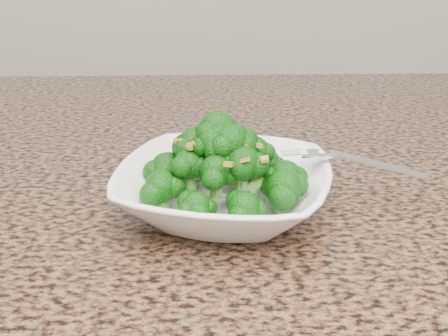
{
  "coord_description": "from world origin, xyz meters",
  "views": [
    {
      "loc": [
        0.13,
        -0.31,
        1.16
      ],
      "look_at": [
        0.15,
        0.2,
        0.95
      ],
      "focal_mm": 45.0,
      "sensor_mm": 36.0,
      "label": 1
    }
  ],
  "objects": [
    {
      "name": "bowl",
      "position": [
        0.15,
        0.2,
        0.93
      ],
      "size": [
        0.25,
        0.25,
        0.05
      ],
      "primitive_type": "imported",
      "rotation": [
        0.0,
        0.0,
        -0.23
      ],
      "color": "white",
      "rests_on": "granite_counter"
    },
    {
      "name": "broccoli_pile",
      "position": [
        0.15,
        0.2,
        0.98
      ],
      "size": [
        0.18,
        0.18,
        0.06
      ],
      "primitive_type": null,
      "color": "#0C4F09",
      "rests_on": "bowl"
    },
    {
      "name": "granite_counter",
      "position": [
        0.0,
        0.3,
        0.89
      ],
      "size": [
        1.64,
        1.04,
        0.03
      ],
      "primitive_type": "cube",
      "color": "brown",
      "rests_on": "cabinet"
    },
    {
      "name": "garlic_topping",
      "position": [
        0.15,
        0.2,
        1.02
      ],
      "size": [
        0.11,
        0.11,
        0.01
      ],
      "primitive_type": null,
      "color": "#B5802C",
      "rests_on": "broccoli_pile"
    },
    {
      "name": "fork",
      "position": [
        0.26,
        0.21,
        0.96
      ],
      "size": [
        0.17,
        0.05,
        0.01
      ],
      "primitive_type": null,
      "rotation": [
        0.0,
        0.0,
        -0.18
      ],
      "color": "silver",
      "rests_on": "bowl"
    }
  ]
}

